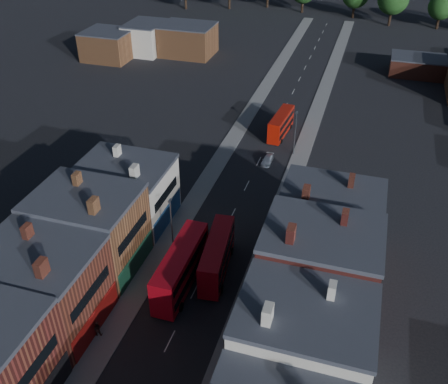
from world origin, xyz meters
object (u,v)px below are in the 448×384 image
Objects in this scene: bus_0 at (181,267)px; bus_2 at (281,124)px; car_3 at (267,160)px; ped_3 at (225,341)px; ped_1 at (97,328)px; bus_1 at (217,255)px; car_2 at (204,240)px.

bus_0 is 42.47m from bus_2.
car_3 is 1.97× the size of ped_3.
car_3 is at bearing -85.16° from bus_2.
bus_2 is 53.04m from ped_1.
bus_0 is at bearing -139.14° from bus_1.
ped_1 reaches higher than ped_3.
bus_0 is 3.22× the size of car_3.
car_3 is (3.34, 31.53, -2.29)m from bus_0.
ped_1 is at bearing -114.28° from car_2.
bus_2 is 2.34× the size of car_2.
car_2 is (0.02, 8.12, -2.25)m from bus_0.
bus_2 is at bearing 92.54° from car_3.
bus_1 reaches higher than bus_2.
bus_2 is 5.16× the size of ped_3.
bus_0 is 2.88× the size of car_2.
ped_1 is 13.87m from ped_3.
bus_1 is 38.71m from bus_2.
ped_1 is at bearing -120.73° from bus_0.
ped_1 is at bearing -95.13° from bus_2.
car_2 is 1.12× the size of car_3.
car_2 is at bearing 6.77° from ped_3.
car_3 is 42.44m from ped_1.
bus_2 is (3.34, 42.33, -0.57)m from bus_0.
bus_0 reaches higher than car_2.
car_2 is 2.19× the size of ped_1.
ped_3 is (7.75, -15.51, 0.49)m from car_2.
bus_1 is 11.96m from ped_3.
bus_1 is at bearing -85.14° from bus_2.
bus_2 is 5.12× the size of ped_1.
bus_1 is at bearing -146.12° from ped_1.
bus_1 is 2.63× the size of car_2.
car_3 is (-0.00, -10.80, -1.72)m from bus_2.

